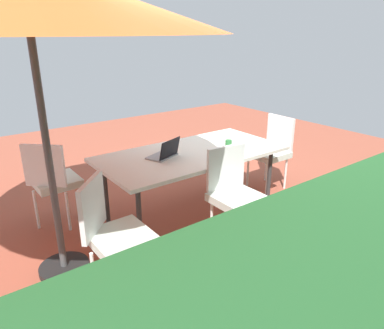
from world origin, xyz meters
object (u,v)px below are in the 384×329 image
(chair_west, at_px, (272,149))
(laptop, at_px, (165,153))
(dining_table, at_px, (192,156))
(chair_southeast, at_px, (53,179))
(chair_north, at_px, (234,191))
(cup, at_px, (229,143))
(chair_northeast, at_px, (112,230))

(chair_west, bearing_deg, laptop, -90.61)
(dining_table, relative_size, chair_southeast, 2.16)
(dining_table, distance_m, chair_west, 1.34)
(chair_north, relative_size, laptop, 2.54)
(chair_southeast, bearing_deg, laptop, -169.70)
(dining_table, xyz_separation_m, laptop, (0.35, -0.02, 0.10))
(chair_north, height_order, chair_west, same)
(chair_southeast, xyz_separation_m, cup, (-1.83, 0.78, 0.25))
(chair_north, height_order, cup, chair_north)
(dining_table, bearing_deg, chair_west, 178.77)
(dining_table, height_order, cup, cup)
(chair_west, height_order, laptop, chair_west)
(chair_southeast, height_order, laptop, chair_southeast)
(chair_northeast, bearing_deg, chair_west, -31.99)
(chair_north, xyz_separation_m, cup, (-0.49, -0.63, 0.25))
(chair_southeast, xyz_separation_m, laptop, (-1.02, 0.65, 0.26))
(dining_table, bearing_deg, chair_northeast, 28.05)
(dining_table, distance_m, laptop, 0.36)
(chair_north, height_order, laptop, chair_north)
(cup, bearing_deg, chair_north, 52.08)
(chair_west, height_order, cup, chair_west)
(chair_southeast, bearing_deg, chair_west, -151.67)
(dining_table, relative_size, chair_west, 2.16)
(chair_north, bearing_deg, dining_table, 94.45)
(chair_north, bearing_deg, chair_west, 34.03)
(dining_table, relative_size, chair_northeast, 2.16)
(dining_table, xyz_separation_m, chair_west, (-1.33, 0.03, -0.16))
(chair_west, bearing_deg, chair_north, -61.44)
(chair_northeast, relative_size, cup, 11.93)
(dining_table, distance_m, chair_north, 0.75)
(chair_north, distance_m, cup, 0.83)
(chair_northeast, xyz_separation_m, chair_north, (-1.30, 0.02, 0.00))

